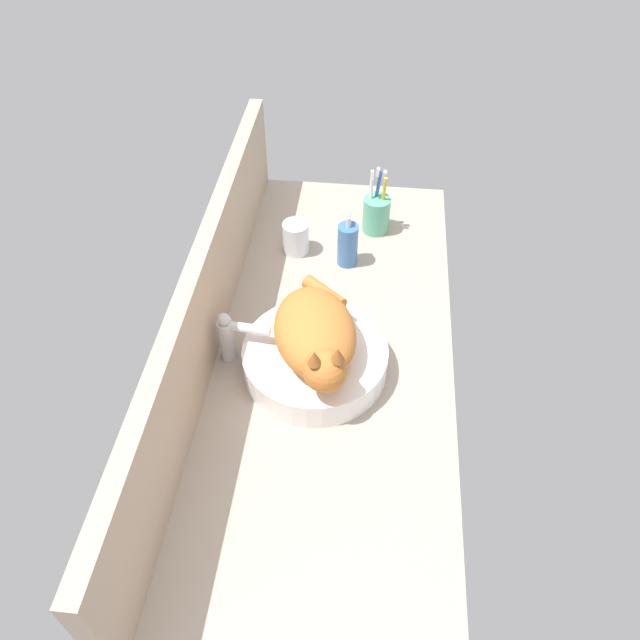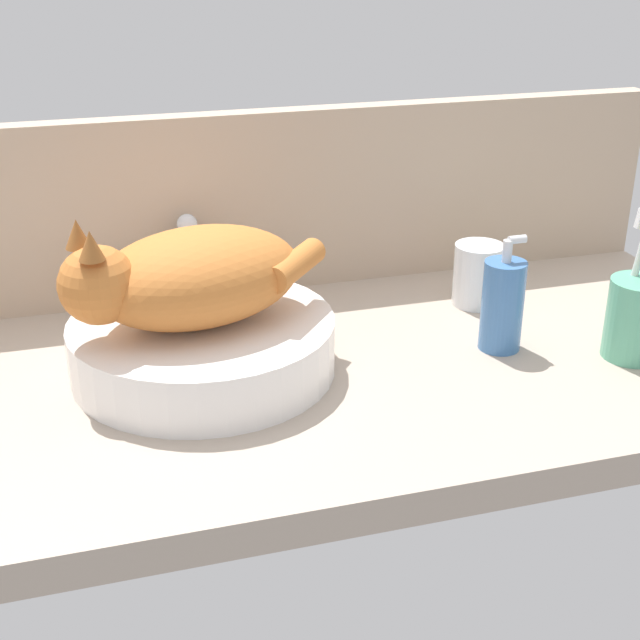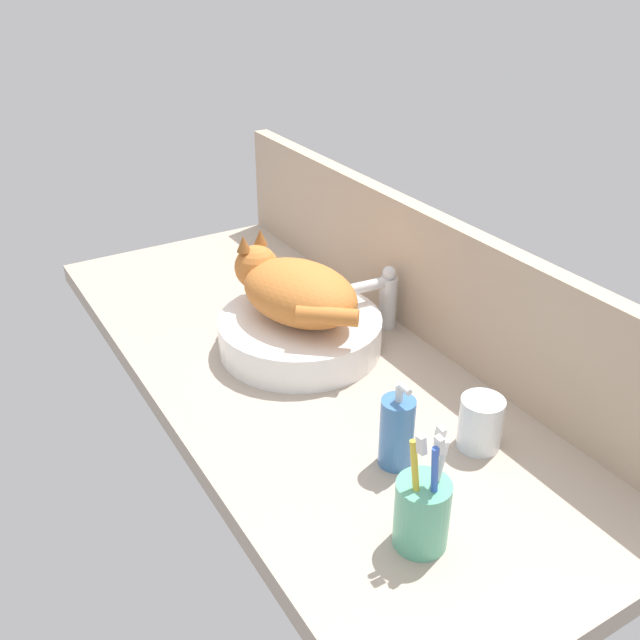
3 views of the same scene
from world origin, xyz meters
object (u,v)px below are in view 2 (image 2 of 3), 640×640
toothbrush_cup (637,316)px  water_glass (478,278)px  faucet (190,261)px  soap_dispenser (502,305)px  sink_basin (203,345)px  cat (188,277)px

toothbrush_cup → water_glass: toothbrush_cup is taller
water_glass → toothbrush_cup: bearing=-60.9°
faucet → soap_dispenser: soap_dispenser is taller
faucet → soap_dispenser: 42.31cm
faucet → toothbrush_cup: bearing=-30.3°
water_glass → faucet: bearing=167.1°
sink_basin → cat: 9.24cm
cat → faucet: 19.84cm
soap_dispenser → toothbrush_cup: toothbrush_cup is taller
soap_dispenser → water_glass: size_ratio=1.71×
cat → soap_dispenser: cat is taller
toothbrush_cup → soap_dispenser: bearing=155.6°
soap_dispenser → faucet: bearing=147.4°
sink_basin → water_glass: size_ratio=3.61×
soap_dispenser → toothbrush_cup: (14.83, -6.74, -0.50)cm
sink_basin → cat: bearing=-160.9°
toothbrush_cup → cat: bearing=168.8°
toothbrush_cup → sink_basin: bearing=168.0°
sink_basin → water_glass: bearing=13.3°
sink_basin → faucet: 18.97cm
sink_basin → cat: (-1.29, -0.45, 9.14)cm
cat → faucet: size_ratio=2.34×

